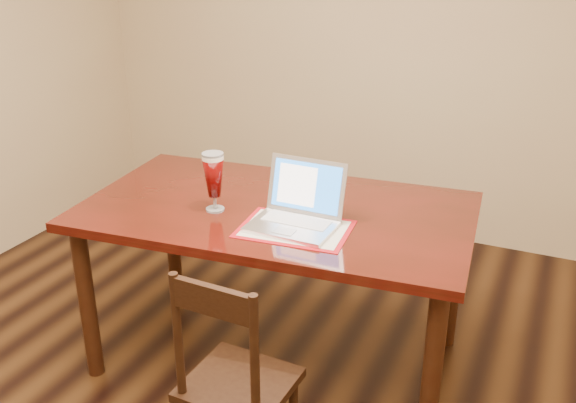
% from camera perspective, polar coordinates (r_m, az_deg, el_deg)
% --- Properties ---
extents(room_shell, '(4.51, 5.01, 2.71)m').
position_cam_1_polar(room_shell, '(2.06, -8.93, 15.62)').
color(room_shell, tan).
rests_on(room_shell, ground).
extents(dining_table, '(1.87, 1.16, 1.11)m').
position_cam_1_polar(dining_table, '(3.00, -1.06, -2.17)').
color(dining_table, '#490E09').
rests_on(dining_table, ground).
extents(dining_chair, '(0.41, 0.39, 0.93)m').
position_cam_1_polar(dining_chair, '(2.53, -4.77, -15.76)').
color(dining_chair, black).
rests_on(dining_chair, ground).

